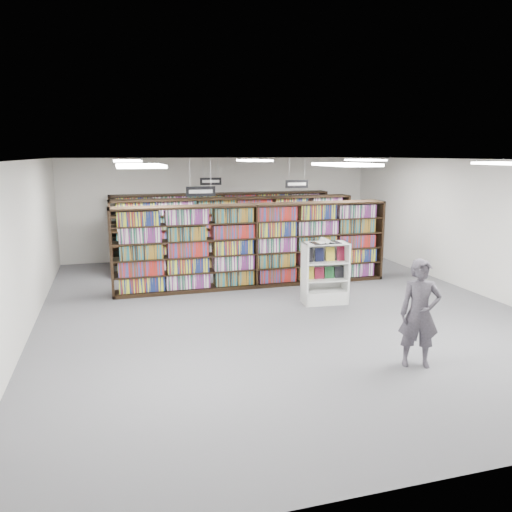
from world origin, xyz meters
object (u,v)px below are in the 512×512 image
object	(u,v)px
open_book	(325,242)
endcap_display	(324,282)
bookshelf_row_near	(254,246)
shopper	(420,313)

from	to	relation	value
open_book	endcap_display	bearing A→B (deg)	62.40
bookshelf_row_near	shopper	world-z (taller)	bookshelf_row_near
bookshelf_row_near	endcap_display	xyz separation A→B (m)	(1.13, -1.84, -0.58)
bookshelf_row_near	endcap_display	size ratio (longest dim) A/B	5.02
bookshelf_row_near	open_book	world-z (taller)	bookshelf_row_near
shopper	endcap_display	bearing A→B (deg)	112.58
open_book	shopper	distance (m)	3.53
endcap_display	open_book	bearing A→B (deg)	-111.78
endcap_display	open_book	size ratio (longest dim) A/B	2.19
open_book	shopper	world-z (taller)	shopper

